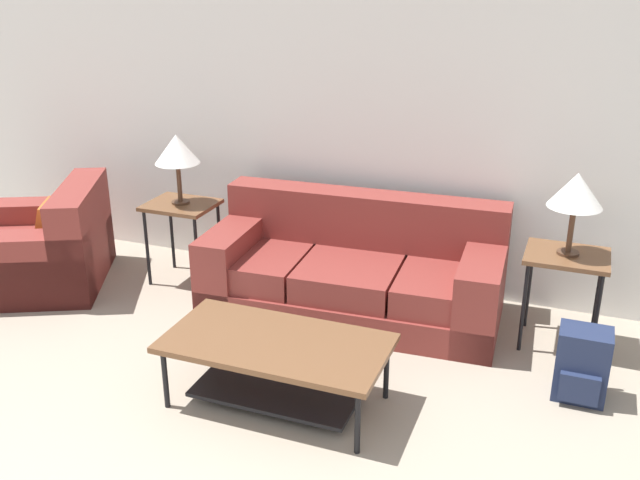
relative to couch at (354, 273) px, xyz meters
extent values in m
cube|color=silver|center=(0.03, 0.58, 1.01)|extent=(8.88, 0.06, 2.60)
cube|color=maroon|center=(0.00, -0.05, -0.18)|extent=(2.16, 1.03, 0.22)
cube|color=maroon|center=(-0.70, -0.11, 0.03)|extent=(0.73, 0.87, 0.20)
cube|color=maroon|center=(0.00, -0.07, 0.03)|extent=(0.73, 0.87, 0.20)
cube|color=maroon|center=(0.71, -0.03, 0.03)|extent=(0.73, 0.87, 0.20)
cube|color=maroon|center=(-0.01, 0.28, 0.33)|extent=(2.12, 0.37, 0.40)
cube|color=maroon|center=(-0.91, -0.10, 0.00)|extent=(0.33, 0.94, 0.58)
cube|color=maroon|center=(0.92, 0.00, 0.00)|extent=(0.33, 0.94, 0.58)
cube|color=maroon|center=(-2.50, -0.46, -0.09)|extent=(1.37, 1.39, 0.40)
cube|color=maroon|center=(-2.16, -0.29, 0.31)|extent=(0.69, 1.06, 0.40)
cube|color=maroon|center=(-2.68, -0.10, -0.01)|extent=(1.02, 0.68, 0.56)
cube|color=maroon|center=(-2.33, -0.81, -0.01)|extent=(1.02, 0.68, 0.56)
cube|color=orange|center=(-2.39, -0.40, 0.21)|extent=(0.32, 0.39, 0.36)
cube|color=brown|center=(-0.04, -1.29, 0.10)|extent=(1.28, 0.66, 0.04)
cylinder|color=black|center=(-0.62, -1.56, -0.11)|extent=(0.03, 0.03, 0.38)
cylinder|color=black|center=(0.54, -1.56, -0.11)|extent=(0.03, 0.03, 0.38)
cylinder|color=black|center=(-0.62, -1.02, -0.11)|extent=(0.03, 0.03, 0.38)
cylinder|color=black|center=(0.54, -1.02, -0.11)|extent=(0.03, 0.03, 0.38)
cube|color=black|center=(-0.04, -1.29, -0.21)|extent=(0.96, 0.46, 0.02)
cube|color=brown|center=(-1.43, 0.01, 0.35)|extent=(0.53, 0.44, 0.03)
cylinder|color=black|center=(-1.66, -0.17, 0.02)|extent=(0.03, 0.03, 0.62)
cylinder|color=black|center=(-1.21, -0.17, 0.02)|extent=(0.03, 0.03, 0.62)
cylinder|color=black|center=(-1.66, 0.19, 0.02)|extent=(0.03, 0.03, 0.62)
cylinder|color=black|center=(-1.21, 0.19, 0.02)|extent=(0.03, 0.03, 0.62)
cube|color=brown|center=(1.44, 0.01, 0.35)|extent=(0.53, 0.44, 0.03)
cylinder|color=black|center=(1.22, -0.17, 0.02)|extent=(0.03, 0.03, 0.62)
cylinder|color=black|center=(1.66, -0.17, 0.02)|extent=(0.03, 0.03, 0.62)
cylinder|color=black|center=(1.22, 0.19, 0.02)|extent=(0.03, 0.03, 0.62)
cylinder|color=black|center=(1.66, 0.19, 0.02)|extent=(0.03, 0.03, 0.62)
cylinder|color=#472D1E|center=(-1.43, 0.01, 0.37)|extent=(0.14, 0.14, 0.02)
cylinder|color=#472D1E|center=(-1.43, 0.01, 0.53)|extent=(0.04, 0.04, 0.30)
cone|color=white|center=(-1.43, 0.01, 0.79)|extent=(0.34, 0.34, 0.22)
cylinder|color=#472D1E|center=(1.44, 0.01, 0.37)|extent=(0.14, 0.14, 0.02)
cylinder|color=#472D1E|center=(1.44, 0.01, 0.53)|extent=(0.04, 0.04, 0.30)
cone|color=white|center=(1.44, 0.01, 0.79)|extent=(0.34, 0.34, 0.22)
cube|color=#1E2847|center=(1.60, -0.60, -0.07)|extent=(0.30, 0.23, 0.44)
cube|color=#1E2847|center=(1.60, -0.73, -0.16)|extent=(0.22, 0.05, 0.18)
cylinder|color=#1E2847|center=(1.52, -0.46, -0.05)|extent=(0.02, 0.02, 0.33)
cylinder|color=#1E2847|center=(1.69, -0.46, -0.05)|extent=(0.02, 0.02, 0.33)
camera|label=1|loc=(1.46, -4.51, 2.13)|focal=40.00mm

